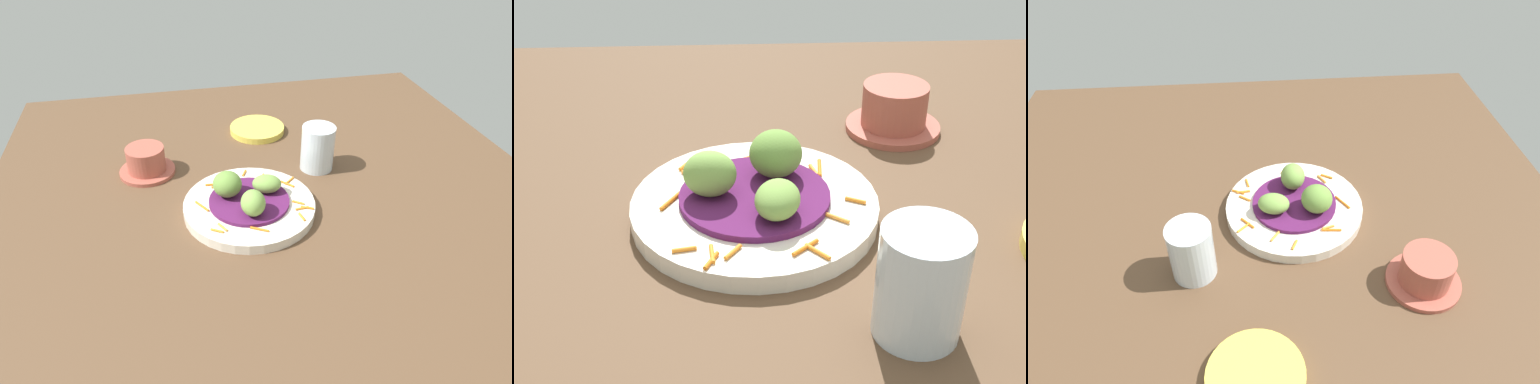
{
  "view_description": "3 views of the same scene",
  "coord_description": "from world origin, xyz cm",
  "views": [
    {
      "loc": [
        -18.59,
        -72.29,
        53.76
      ],
      "look_at": [
        -4.15,
        -4.95,
        5.89
      ],
      "focal_mm": 32.51,
      "sensor_mm": 36.0,
      "label": 1
    },
    {
      "loc": [
        51.26,
        -6.54,
        39.79
      ],
      "look_at": [
        -5.07,
        -3.69,
        4.95
      ],
      "focal_mm": 48.42,
      "sensor_mm": 36.0,
      "label": 2
    },
    {
      "loc": [
        1.48,
        54.06,
        59.07
      ],
      "look_at": [
        -3.82,
        -7.11,
        5.23
      ],
      "focal_mm": 32.22,
      "sensor_mm": 36.0,
      "label": 3
    }
  ],
  "objects": [
    {
      "name": "guac_scoop_left",
      "position": [
        -9.05,
        -2.92,
        6.97
      ],
      "size": [
        7.49,
        7.5,
        4.75
      ],
      "primitive_type": "ellipsoid",
      "rotation": [
        0.0,
        0.0,
        2.32
      ],
      "color": "olive",
      "rests_on": "cabbage_bed"
    },
    {
      "name": "terracotta_bowl",
      "position": [
        -23.53,
        12.19,
        4.59
      ],
      "size": [
        11.39,
        11.39,
        5.85
      ],
      "color": "#A85142",
      "rests_on": "table_surface"
    },
    {
      "name": "guac_scoop_right",
      "position": [
        -1.72,
        -3.17,
        6.2
      ],
      "size": [
        6.18,
        5.24,
        3.21
      ],
      "primitive_type": "ellipsoid",
      "rotation": [
        0.0,
        0.0,
        4.5
      ],
      "color": "#759E47",
      "rests_on": "cabbage_bed"
    },
    {
      "name": "main_plate",
      "position": [
        -5.46,
        -5.16,
        2.95
      ],
      "size": [
        24.13,
        24.13,
        1.9
      ],
      "primitive_type": "cylinder",
      "color": "silver",
      "rests_on": "table_surface"
    },
    {
      "name": "guac_scoop_center",
      "position": [
        -5.6,
        -9.39,
        6.84
      ],
      "size": [
        4.76,
        5.48,
        4.49
      ],
      "primitive_type": "ellipsoid",
      "rotation": [
        0.0,
        0.0,
        1.48
      ],
      "color": "#759E47",
      "rests_on": "cabbage_bed"
    },
    {
      "name": "water_glass",
      "position": [
        11.4,
        6.86,
        6.71
      ],
      "size": [
        6.89,
        6.89,
        9.42
      ],
      "primitive_type": "cylinder",
      "color": "silver",
      "rests_on": "table_surface"
    },
    {
      "name": "cabbage_bed",
      "position": [
        -5.46,
        -5.16,
        4.25
      ],
      "size": [
        14.72,
        14.72,
        0.7
      ],
      "primitive_type": "cylinder",
      "color": "#51194C",
      "rests_on": "main_plate"
    },
    {
      "name": "carrot_garnish",
      "position": [
        -3.95,
        -4.84,
        4.1
      ],
      "size": [
        20.71,
        19.86,
        0.4
      ],
      "color": "orange",
      "rests_on": "main_plate"
    },
    {
      "name": "side_plate_small",
      "position": [
        2.61,
        25.34,
        2.73
      ],
      "size": [
        12.93,
        12.93,
        1.47
      ],
      "primitive_type": "cylinder",
      "color": "#E0CC4C",
      "rests_on": "table_surface"
    },
    {
      "name": "table_surface",
      "position": [
        0.0,
        0.0,
        1.0
      ],
      "size": [
        110.0,
        110.0,
        2.0
      ],
      "primitive_type": "cube",
      "color": "brown",
      "rests_on": "ground"
    }
  ]
}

